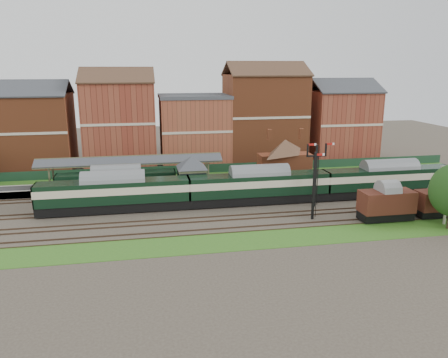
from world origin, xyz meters
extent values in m
plane|color=#473D33|center=(0.00, 0.00, 0.00)|extent=(160.00, 160.00, 0.00)
cube|color=#2D6619|center=(0.00, 16.00, 0.03)|extent=(90.00, 4.50, 0.06)
cube|color=#2D6619|center=(0.00, -12.00, 0.03)|extent=(90.00, 5.00, 0.06)
cube|color=#193823|center=(0.00, 18.00, 0.75)|extent=(90.00, 0.12, 1.50)
cube|color=#2D2D2D|center=(-5.00, 9.75, 0.50)|extent=(55.00, 3.40, 1.00)
cube|color=#5C694A|center=(-3.00, 3.25, 1.20)|extent=(3.40, 3.20, 2.40)
cube|color=brown|center=(-3.00, 3.25, 3.40)|extent=(3.60, 3.40, 2.00)
pyramid|color=#383A3F|center=(-3.00, 3.25, 5.20)|extent=(5.40, 5.40, 1.60)
cube|color=maroon|center=(5.00, 3.25, 1.10)|extent=(3.00, 2.40, 2.20)
cube|color=#4C3323|center=(5.00, 2.60, 2.55)|extent=(3.20, 1.34, 0.79)
cube|color=#4C3323|center=(5.00, 3.90, 2.55)|extent=(3.20, 1.34, 0.79)
cube|color=#984926|center=(12.00, 9.75, 2.75)|extent=(8.00, 3.00, 3.50)
pyramid|color=#4C3323|center=(12.00, 9.75, 5.60)|extent=(8.10, 8.10, 2.20)
cube|color=#984926|center=(9.50, 9.75, 6.10)|extent=(0.60, 0.60, 1.60)
cube|color=#984926|center=(14.50, 9.75, 6.10)|extent=(0.60, 0.60, 1.60)
cube|color=brown|center=(-22.00, 8.45, 2.70)|extent=(0.22, 0.22, 3.40)
cube|color=brown|center=(0.00, 11.05, 2.70)|extent=(0.22, 0.22, 3.40)
cube|color=#383A3F|center=(-11.00, 8.80, 4.60)|extent=(26.00, 1.99, 0.90)
cube|color=#383A3F|center=(-11.00, 10.70, 4.60)|extent=(26.00, 1.99, 0.90)
cube|color=brown|center=(-11.00, 9.75, 4.98)|extent=(26.00, 0.20, 0.20)
cube|color=black|center=(12.00, -2.50, 4.00)|extent=(0.25, 0.25, 8.00)
cube|color=black|center=(12.00, -2.50, 6.60)|extent=(2.60, 0.18, 0.18)
cube|color=#B2140F|center=(11.35, -2.50, 8.05)|extent=(1.10, 0.08, 0.25)
cube|color=#B2140F|center=(13.75, -2.50, 8.05)|extent=(1.10, 0.08, 0.25)
cube|color=black|center=(10.00, -7.00, 4.00)|extent=(0.25, 0.25, 8.00)
cube|color=#B2140F|center=(10.55, -7.00, 7.70)|extent=(1.10, 0.08, 0.25)
cube|color=beige|center=(24.00, -11.50, 3.50)|extent=(0.22, 0.22, 7.00)
cube|color=#984926|center=(-28.00, 25.00, 6.50)|extent=(14.00, 10.00, 13.00)
cube|color=maroon|center=(-13.00, 25.00, 7.50)|extent=(12.00, 10.00, 15.00)
cube|color=brown|center=(0.00, 25.00, 6.00)|extent=(12.00, 10.00, 12.00)
cube|color=#984926|center=(13.00, 25.00, 8.00)|extent=(14.00, 10.00, 16.00)
cube|color=maroon|center=(28.00, 25.00, 6.50)|extent=(12.00, 10.00, 13.00)
cube|color=black|center=(-12.94, 0.00, 0.72)|extent=(18.33, 2.57, 1.12)
cube|color=black|center=(-12.94, 0.00, 2.60)|extent=(18.33, 2.85, 2.65)
cube|color=beige|center=(-12.94, 0.00, 2.92)|extent=(18.35, 2.89, 0.92)
cube|color=slate|center=(-12.94, 0.00, 4.08)|extent=(18.33, 2.85, 0.61)
cube|color=black|center=(5.39, 0.00, 0.72)|extent=(18.33, 2.57, 1.12)
cube|color=black|center=(5.39, 0.00, 2.60)|extent=(18.33, 2.85, 2.65)
cube|color=beige|center=(5.39, 0.00, 2.92)|extent=(18.35, 2.89, 0.92)
cube|color=slate|center=(5.39, 0.00, 4.08)|extent=(18.33, 2.85, 0.61)
cube|color=black|center=(23.72, 0.00, 0.72)|extent=(18.33, 2.57, 1.12)
cube|color=black|center=(23.72, 0.00, 2.60)|extent=(18.33, 2.85, 2.65)
cube|color=beige|center=(23.72, 0.00, 2.92)|extent=(18.35, 2.89, 0.92)
cube|color=slate|center=(23.72, 0.00, 4.08)|extent=(18.33, 2.85, 0.61)
cube|color=black|center=(-12.93, 6.50, 0.65)|extent=(15.90, 2.23, 0.97)
cube|color=black|center=(-12.93, 6.50, 2.28)|extent=(15.90, 2.47, 2.30)
cube|color=beige|center=(-12.93, 6.50, 2.56)|extent=(15.92, 2.51, 0.79)
cube|color=slate|center=(-12.93, 6.50, 3.56)|extent=(15.90, 2.47, 0.53)
cube|color=black|center=(18.17, -9.00, 0.62)|extent=(6.16, 2.27, 0.92)
cube|color=#4C2315|center=(18.17, -9.00, 2.32)|extent=(6.16, 2.67, 2.47)
cube|color=gray|center=(18.17, -9.00, 3.67)|extent=(6.16, 2.67, 0.45)
cube|color=black|center=(25.10, -9.00, 0.58)|extent=(5.57, 2.05, 0.84)
cube|color=#4C2315|center=(25.10, -9.00, 2.11)|extent=(5.57, 2.41, 2.23)
cube|color=gray|center=(25.10, -9.00, 3.33)|extent=(5.57, 2.41, 0.41)
camera|label=1|loc=(-9.11, -52.77, 17.36)|focal=35.00mm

